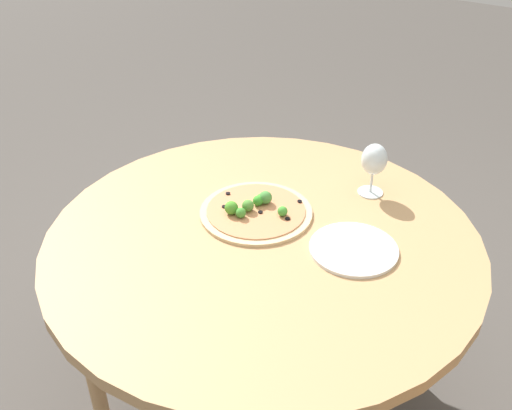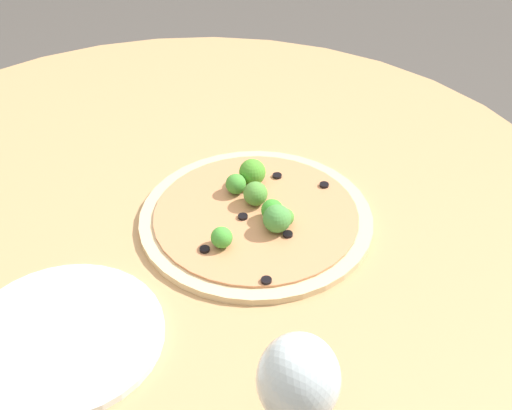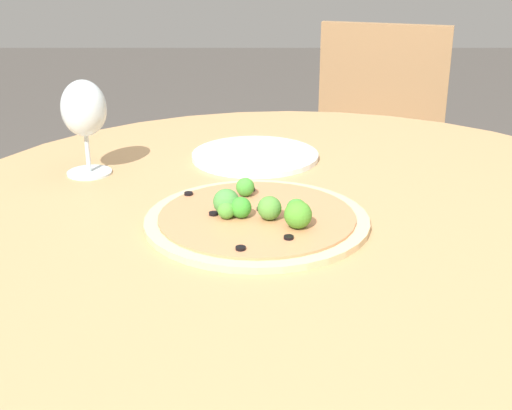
% 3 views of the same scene
% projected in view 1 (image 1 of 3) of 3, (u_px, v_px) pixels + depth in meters
% --- Properties ---
extents(ground_plane, '(12.00, 12.00, 0.00)m').
position_uv_depth(ground_plane, '(261.00, 398.00, 2.00)').
color(ground_plane, '#4C4742').
extents(dining_table, '(1.23, 1.23, 0.71)m').
position_uv_depth(dining_table, '(262.00, 250.00, 1.64)').
color(dining_table, tan).
rests_on(dining_table, ground_plane).
extents(pizza, '(0.34, 0.34, 0.05)m').
position_uv_depth(pizza, '(255.00, 210.00, 1.69)').
color(pizza, '#DBBC89').
rests_on(pizza, dining_table).
extents(wine_glass, '(0.08, 0.08, 0.17)m').
position_uv_depth(wine_glass, '(374.00, 161.00, 1.73)').
color(wine_glass, silver).
rests_on(wine_glass, dining_table).
extents(plate_near, '(0.24, 0.24, 0.01)m').
position_uv_depth(plate_near, '(354.00, 249.00, 1.54)').
color(plate_near, silver).
rests_on(plate_near, dining_table).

